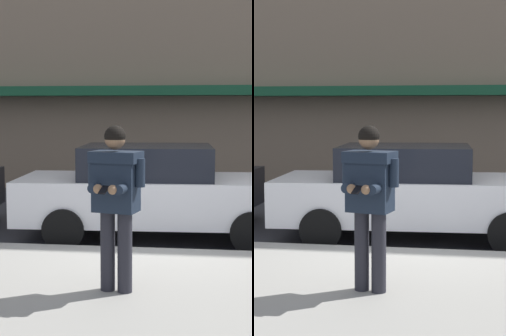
{
  "view_description": "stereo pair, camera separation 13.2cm",
  "coord_description": "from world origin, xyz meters",
  "views": [
    {
      "loc": [
        0.58,
        -8.08,
        2.1
      ],
      "look_at": [
        -0.22,
        -2.17,
        1.49
      ],
      "focal_mm": 60.0,
      "sensor_mm": 36.0,
      "label": 1
    },
    {
      "loc": [
        0.71,
        -8.07,
        2.1
      ],
      "look_at": [
        -0.22,
        -2.17,
        1.49
      ],
      "focal_mm": 60.0,
      "sensor_mm": 36.0,
      "label": 2
    }
  ],
  "objects": [
    {
      "name": "ground_plane",
      "position": [
        0.0,
        0.0,
        0.0
      ],
      "size": [
        80.0,
        80.0,
        0.0
      ],
      "primitive_type": "plane",
      "color": "#333338"
    },
    {
      "name": "sidewalk",
      "position": [
        1.0,
        -2.85,
        0.07
      ],
      "size": [
        32.0,
        5.3,
        0.14
      ],
      "primitive_type": "cube",
      "color": "#99968E",
      "rests_on": "ground"
    },
    {
      "name": "curb_paint_line",
      "position": [
        1.0,
        0.05,
        0.0
      ],
      "size": [
        28.0,
        0.12,
        0.01
      ],
      "primitive_type": "cube",
      "color": "silver",
      "rests_on": "ground"
    },
    {
      "name": "parked_sedan_mid",
      "position": [
        -0.15,
        0.95,
        0.79
      ],
      "size": [
        4.59,
        2.1,
        1.54
      ],
      "color": "silver",
      "rests_on": "ground"
    },
    {
      "name": "man_texting_on_phone",
      "position": [
        -0.32,
        -2.21,
        1.25
      ],
      "size": [
        0.64,
        0.63,
        1.81
      ],
      "color": "#23232B",
      "rests_on": "sidewalk"
    }
  ]
}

